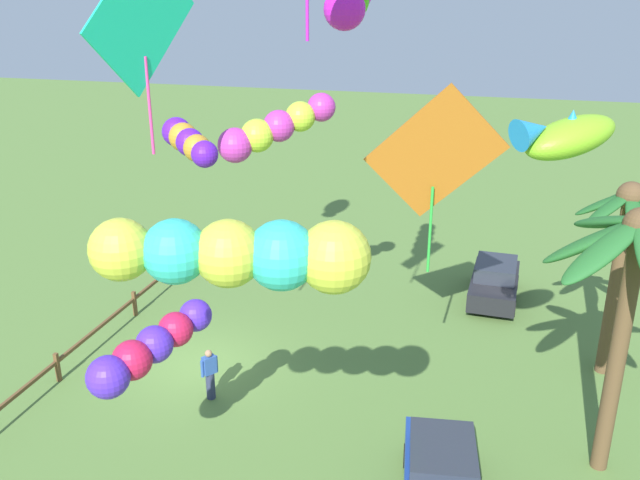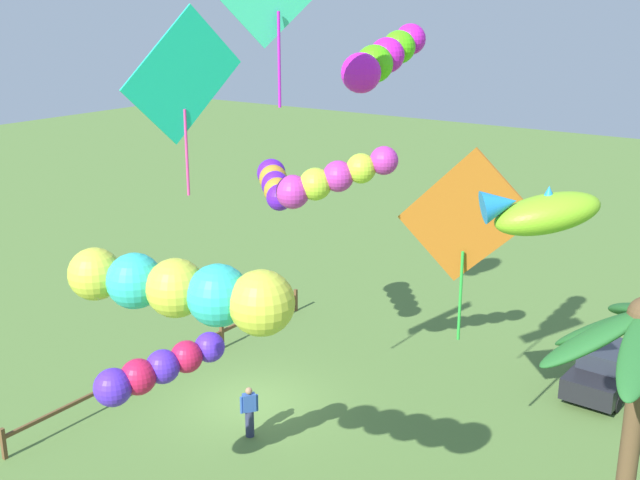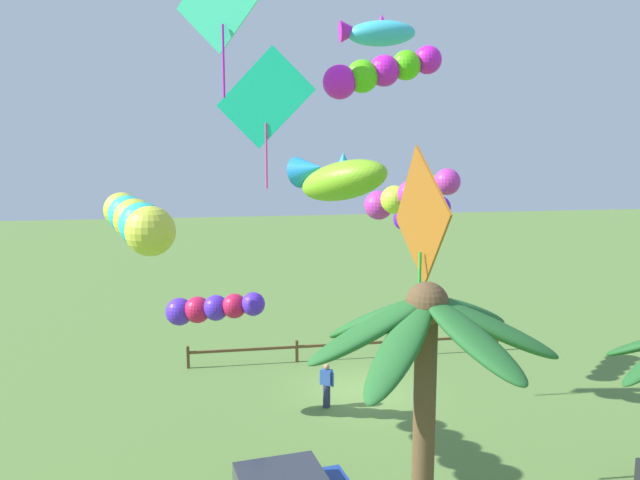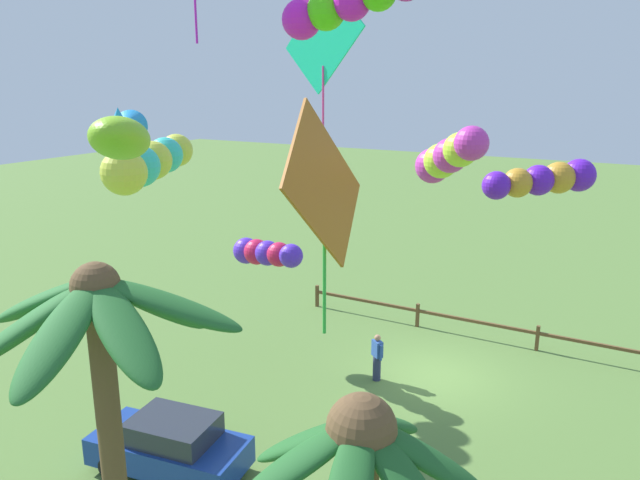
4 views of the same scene
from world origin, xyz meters
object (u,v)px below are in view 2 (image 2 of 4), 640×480
(parked_car_1, at_px, (607,369))
(kite_tube_2, at_px, (157,369))
(spectator_0, at_px, (249,411))
(kite_diamond_5, at_px, (465,220))
(kite_tube_6, at_px, (384,57))
(kite_tube_3, at_px, (186,290))
(kite_diamond_4, at_px, (183,78))
(kite_tube_0, at_px, (275,183))
(kite_fish_1, at_px, (540,212))
(kite_tube_9, at_px, (332,178))

(parked_car_1, relative_size, kite_tube_2, 1.23)
(spectator_0, relative_size, kite_diamond_5, 0.32)
(parked_car_1, bearing_deg, kite_diamond_5, -13.11)
(parked_car_1, relative_size, kite_tube_6, 1.19)
(kite_tube_3, relative_size, kite_diamond_5, 0.89)
(spectator_0, height_order, kite_diamond_4, kite_diamond_4)
(kite_tube_0, xyz_separation_m, kite_tube_2, (8.21, 2.82, -2.71))
(spectator_0, distance_m, kite_fish_1, 11.76)
(kite_tube_2, bearing_deg, kite_diamond_5, 133.93)
(kite_diamond_5, distance_m, kite_tube_9, 4.79)
(parked_car_1, xyz_separation_m, spectator_0, (9.07, -7.76, 0.06))
(kite_tube_6, bearing_deg, kite_tube_0, -119.84)
(kite_tube_3, distance_m, kite_tube_6, 7.64)
(parked_car_1, relative_size, kite_diamond_5, 0.79)
(kite_tube_2, xyz_separation_m, kite_tube_3, (1.89, 3.08, 3.28))
(kite_tube_0, distance_m, kite_diamond_4, 7.80)
(kite_diamond_4, relative_size, kite_tube_6, 1.38)
(spectator_0, distance_m, kite_tube_3, 9.36)
(spectator_0, bearing_deg, kite_tube_2, 7.43)
(kite_diamond_4, bearing_deg, kite_tube_3, 43.58)
(kite_diamond_4, bearing_deg, kite_tube_9, 163.36)
(kite_tube_3, distance_m, kite_tube_9, 8.56)
(kite_diamond_5, bearing_deg, kite_fish_1, 46.15)
(kite_fish_1, xyz_separation_m, kite_tube_3, (4.44, -5.14, -1.36))
(kite_diamond_5, xyz_separation_m, kite_tube_9, (-1.11, -4.66, 0.24))
(kite_tube_0, distance_m, kite_tube_2, 9.09)
(kite_fish_1, bearing_deg, kite_diamond_5, -133.85)
(kite_tube_0, relative_size, kite_tube_2, 0.91)
(kite_diamond_4, bearing_deg, kite_tube_0, -160.10)
(kite_tube_0, relative_size, kite_fish_1, 1.21)
(kite_tube_0, bearing_deg, kite_diamond_5, 70.20)
(spectator_0, height_order, kite_tube_6, kite_tube_6)
(kite_tube_6, height_order, kite_tube_9, kite_tube_6)
(spectator_0, height_order, kite_tube_0, kite_tube_0)
(kite_tube_3, height_order, kite_diamond_5, kite_diamond_5)
(kite_tube_2, bearing_deg, kite_fish_1, 107.24)
(kite_tube_3, height_order, kite_diamond_4, kite_diamond_4)
(kite_tube_0, height_order, kite_tube_6, kite_tube_6)
(spectator_0, distance_m, kite_tube_9, 7.29)
(parked_car_1, height_order, spectator_0, spectator_0)
(kite_diamond_5, bearing_deg, spectator_0, -77.79)
(kite_tube_0, distance_m, kite_diamond_5, 8.80)
(kite_fish_1, distance_m, kite_diamond_4, 9.04)
(parked_car_1, relative_size, kite_diamond_4, 0.86)
(kite_diamond_5, height_order, kite_tube_6, kite_tube_6)
(spectator_0, relative_size, kite_tube_9, 0.54)
(kite_diamond_4, height_order, kite_tube_6, kite_diamond_4)
(kite_fish_1, height_order, kite_tube_2, kite_fish_1)
(parked_car_1, distance_m, kite_tube_3, 16.76)
(kite_tube_0, height_order, kite_diamond_5, kite_diamond_5)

